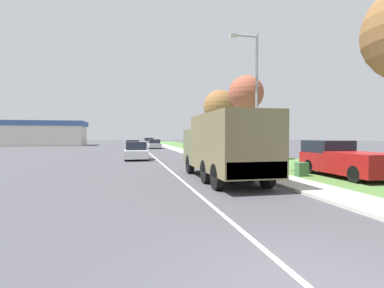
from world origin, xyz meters
TOP-DOWN VIEW (x-y plane):
  - ground_plane at (0.00, 40.00)m, footprint 180.00×180.00m
  - lane_centre_stripe at (0.00, 40.00)m, footprint 0.12×120.00m
  - sidewalk_right at (4.50, 40.00)m, footprint 1.80×120.00m
  - grass_strip_right at (8.90, 40.00)m, footprint 7.00×120.00m
  - military_truck at (1.93, 9.65)m, footprint 2.37×7.76m
  - car_nearest_ahead at (-1.79, 22.54)m, footprint 1.91×3.96m
  - car_second_ahead at (-1.89, 34.75)m, footprint 1.77×4.34m
  - car_third_ahead at (1.67, 44.65)m, footprint 1.93×4.70m
  - car_fourth_ahead at (1.80, 58.65)m, footprint 1.84×4.76m
  - car_farthest_ahead at (2.11, 70.08)m, footprint 1.76×4.17m
  - pickup_truck at (8.16, 9.53)m, footprint 2.05×5.04m
  - lamp_post at (4.56, 12.37)m, footprint 1.69×0.24m
  - tree_mid_right at (7.63, 20.98)m, footprint 3.05×3.05m
  - tree_far_right at (9.12, 33.37)m, footprint 4.22×4.22m
  - utility_box at (6.20, 10.09)m, footprint 0.55×0.45m
  - building_distant at (-20.50, 62.82)m, footprint 18.61×8.73m

SIDE VIEW (x-z plane):
  - ground_plane at x=0.00m, z-range 0.00..0.00m
  - lane_centre_stripe at x=0.00m, z-range 0.00..0.00m
  - grass_strip_right at x=8.90m, z-range 0.00..0.02m
  - sidewalk_right at x=4.50m, z-range 0.00..0.12m
  - utility_box at x=6.20m, z-range 0.02..0.72m
  - car_farthest_ahead at x=2.11m, z-range -0.06..1.35m
  - car_third_ahead at x=1.67m, z-range -0.07..1.38m
  - car_second_ahead at x=-1.89m, z-range -0.07..1.43m
  - car_nearest_ahead at x=-1.79m, z-range -0.08..1.46m
  - car_fourth_ahead at x=1.80m, z-range -0.08..1.51m
  - pickup_truck at x=8.16m, z-range -0.02..1.78m
  - military_truck at x=1.93m, z-range 0.14..3.18m
  - building_distant at x=-20.50m, z-range 0.03..5.03m
  - lamp_post at x=4.56m, z-range 0.81..8.53m
  - tree_mid_right at x=7.63m, z-range 2.09..9.37m
  - tree_far_right at x=9.12m, z-range 1.84..9.75m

